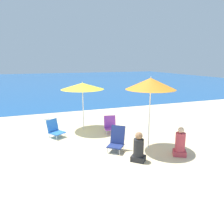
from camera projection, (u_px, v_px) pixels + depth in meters
The scene contains 10 objects.
ground_plane at pixel (60, 156), 6.71m from camera, with size 60.00×60.00×0.00m, color beige.
sea_water at pixel (35, 82), 30.28m from camera, with size 60.00×40.00×0.01m.
beach_umbrella_yellow at pixel (82, 86), 8.94m from camera, with size 1.77×1.77×2.02m.
beach_umbrella_orange at pixel (151, 84), 6.84m from camera, with size 1.60×1.60×2.38m.
beach_chair_blue at pixel (55, 129), 8.35m from camera, with size 0.72×0.75×0.67m.
beach_chair_purple at pixel (110, 125), 8.83m from camera, with size 0.54×0.53×0.69m.
beach_chair_navy at pixel (117, 140), 7.08m from camera, with size 0.72×0.72×0.80m.
person_seated_near at pixel (139, 149), 6.32m from camera, with size 0.51×0.51×0.88m.
person_seated_far at pixel (180, 144), 6.69m from camera, with size 0.51×0.49×0.91m.
seagull at pixel (47, 119), 10.36m from camera, with size 0.27×0.11×0.23m.
Camera 1 is at (-0.70, -6.39, 2.87)m, focal length 35.00 mm.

